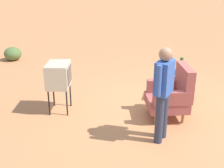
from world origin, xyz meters
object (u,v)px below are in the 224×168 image
object	(u,v)px
soda_can_blue	(174,72)
side_table	(178,77)
bottle_wine_green	(181,65)
armchair	(172,94)
flower_vase	(186,69)
person_standing	(163,89)
tv_on_stand	(59,75)

from	to	relation	value
soda_can_blue	side_table	bearing A→B (deg)	151.67
soda_can_blue	bottle_wine_green	distance (m)	0.32
armchair	flower_vase	world-z (taller)	armchair
armchair	bottle_wine_green	xyz separation A→B (m)	(-1.02, 0.14, 0.29)
person_standing	soda_can_blue	distance (m)	1.67
side_table	flower_vase	size ratio (longest dim) A/B	2.37
side_table	person_standing	size ratio (longest dim) A/B	0.38
bottle_wine_green	flower_vase	xyz separation A→B (m)	(0.24, 0.11, -0.01)
tv_on_stand	soda_can_blue	distance (m)	2.46
person_standing	bottle_wine_green	size ratio (longest dim) A/B	5.12
person_standing	flower_vase	bearing A→B (deg)	167.11
side_table	bottle_wine_green	bearing A→B (deg)	153.79
soda_can_blue	flower_vase	bearing A→B (deg)	95.18
tv_on_stand	flower_vase	distance (m)	2.69
tv_on_stand	soda_can_blue	world-z (taller)	tv_on_stand
tv_on_stand	flower_vase	world-z (taller)	tv_on_stand
side_table	flower_vase	distance (m)	0.32
armchair	bottle_wine_green	distance (m)	1.07
side_table	person_standing	world-z (taller)	person_standing
side_table	person_standing	distance (m)	1.87
tv_on_stand	person_standing	xyz separation A→B (m)	(0.66, 2.11, 0.16)
armchair	person_standing	xyz separation A→B (m)	(0.89, -0.14, 0.44)
bottle_wine_green	soda_can_blue	bearing A→B (deg)	-27.57
armchair	tv_on_stand	bearing A→B (deg)	-84.23
soda_can_blue	person_standing	bearing A→B (deg)	-4.77
flower_vase	person_standing	bearing A→B (deg)	-12.89
soda_can_blue	tv_on_stand	bearing A→B (deg)	-66.40
tv_on_stand	bottle_wine_green	bearing A→B (deg)	117.60
armchair	soda_can_blue	world-z (taller)	armchair
soda_can_blue	flower_vase	world-z (taller)	flower_vase
tv_on_stand	bottle_wine_green	size ratio (longest dim) A/B	3.22
side_table	soda_can_blue	size ratio (longest dim) A/B	5.16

